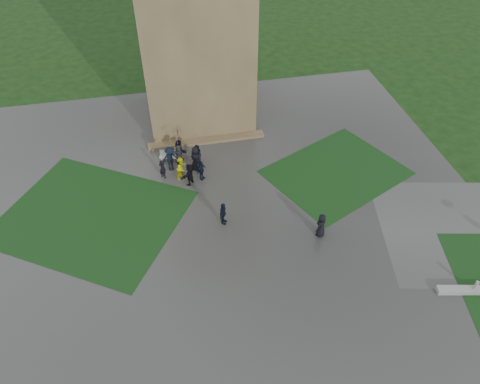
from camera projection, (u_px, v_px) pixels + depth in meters
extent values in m
plane|color=black|center=(233.00, 242.00, 28.55)|extent=(120.00, 120.00, 0.00)
cube|color=#353532|center=(227.00, 219.00, 29.99)|extent=(34.00, 34.00, 0.02)
cube|color=black|center=(92.00, 216.00, 30.15)|extent=(14.10, 13.46, 0.01)
cube|color=black|center=(336.00, 172.00, 33.44)|extent=(11.12, 10.15, 0.01)
cube|color=brown|center=(191.00, 4.00, 33.38)|extent=(8.00, 8.00, 18.00)
cube|color=brown|center=(207.00, 140.00, 36.15)|extent=(9.00, 0.80, 0.22)
cylinder|color=gray|center=(475.00, 287.00, 25.52)|extent=(0.20, 0.20, 0.90)
cube|color=beige|center=(170.00, 157.00, 34.10)|extent=(1.53, 0.78, 0.06)
cube|color=beige|center=(162.00, 159.00, 34.27)|extent=(0.17, 0.40, 0.41)
cube|color=beige|center=(178.00, 159.00, 34.23)|extent=(0.17, 0.40, 0.41)
cube|color=beige|center=(170.00, 152.00, 34.11)|extent=(1.43, 0.40, 0.39)
imported|color=black|center=(196.00, 159.00, 33.07)|extent=(1.10, 1.12, 1.92)
imported|color=black|center=(197.00, 154.00, 33.72)|extent=(0.59, 0.83, 1.56)
imported|color=black|center=(179.00, 149.00, 34.12)|extent=(1.10, 1.58, 1.61)
imported|color=#404146|center=(179.00, 154.00, 33.86)|extent=(1.40, 0.65, 1.45)
imported|color=black|center=(170.00, 159.00, 33.04)|extent=(1.39, 0.99, 1.94)
imported|color=black|center=(162.00, 169.00, 32.55)|extent=(0.64, 0.64, 1.50)
imported|color=yellow|center=(182.00, 168.00, 32.40)|extent=(0.93, 0.98, 1.77)
imported|color=black|center=(190.00, 174.00, 31.99)|extent=(1.42, 1.53, 1.66)
imported|color=black|center=(201.00, 170.00, 32.41)|extent=(0.99, 0.98, 1.51)
imported|color=#BF4E7D|center=(196.00, 139.00, 32.82)|extent=(1.02, 1.02, 0.94)
imported|color=#3F338C|center=(188.00, 160.00, 31.19)|extent=(0.91, 0.91, 0.84)
imported|color=black|center=(178.00, 135.00, 33.26)|extent=(1.02, 1.02, 0.94)
imported|color=#BF4E7D|center=(177.00, 139.00, 32.99)|extent=(0.95, 0.95, 0.87)
imported|color=black|center=(223.00, 214.00, 29.18)|extent=(0.93, 1.10, 1.64)
imported|color=black|center=(321.00, 225.00, 28.41)|extent=(0.99, 0.95, 1.67)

